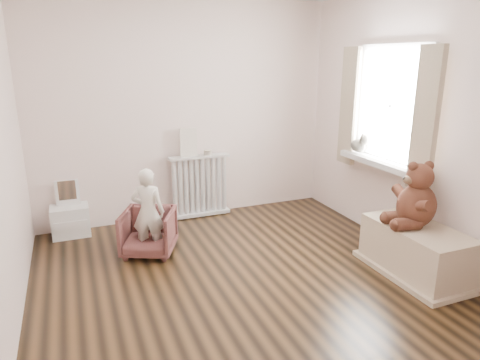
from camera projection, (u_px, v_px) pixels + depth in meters
name	position (u px, v px, depth m)	size (l,w,h in m)	color
floor	(243.00, 280.00, 3.85)	(3.60, 3.60, 0.01)	black
back_wall	(186.00, 112.00, 5.09)	(3.60, 0.02, 2.60)	white
front_wall	(398.00, 206.00, 1.89)	(3.60, 0.02, 2.60)	white
right_wall	(415.00, 125.00, 4.14)	(0.02, 3.60, 2.60)	white
window	(392.00, 106.00, 4.35)	(0.03, 0.90, 1.10)	white
window_sill	(380.00, 162.00, 4.48)	(0.22, 1.10, 0.06)	silver
curtain_left	(426.00, 120.00, 3.82)	(0.06, 0.26, 1.30)	tan
curtain_right	(349.00, 107.00, 4.83)	(0.06, 0.26, 1.30)	tan
radiator	(200.00, 187.00, 5.28)	(0.74, 0.14, 0.78)	silver
paper_doll	(188.00, 142.00, 5.08)	(0.21, 0.02, 0.34)	beige
tin_a	(208.00, 152.00, 5.20)	(0.10, 0.10, 0.06)	#A59E8C
toy_vanity	(70.00, 212.00, 4.74)	(0.40, 0.29, 0.63)	silver
armchair	(149.00, 232.00, 4.31)	(0.50, 0.51, 0.46)	brown
child	(148.00, 212.00, 4.20)	(0.32, 0.21, 0.89)	silver
toy_bench	(416.00, 253.00, 3.92)	(0.51, 0.97, 0.46)	beige
teddy_bear	(417.00, 203.00, 3.84)	(0.48, 0.37, 0.59)	#3C1D12
plush_cat	(359.00, 144.00, 4.75)	(0.16, 0.27, 0.23)	#666359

